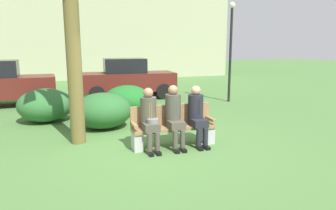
{
  "coord_description": "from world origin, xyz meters",
  "views": [
    {
      "loc": [
        -1.79,
        -6.07,
        2.16
      ],
      "look_at": [
        0.35,
        0.38,
        0.85
      ],
      "focal_mm": 32.34,
      "sensor_mm": 36.0,
      "label": 1
    }
  ],
  "objects_px": {
    "seated_man_left": "(150,116)",
    "parked_car_far": "(128,78)",
    "seated_man_right": "(197,112)",
    "park_bench": "(173,127)",
    "shrub_mid_lawn": "(127,100)",
    "street_lamp": "(231,42)",
    "shrub_far_lawn": "(103,111)",
    "seated_man_middle": "(174,113)",
    "shrub_near_bench": "(46,105)",
    "building_backdrop": "(115,19)"
  },
  "relations": [
    {
      "from": "seated_man_right",
      "to": "shrub_near_bench",
      "type": "relative_size",
      "value": 0.85
    },
    {
      "from": "street_lamp",
      "to": "park_bench",
      "type": "bearing_deg",
      "value": -131.34
    },
    {
      "from": "shrub_mid_lawn",
      "to": "parked_car_far",
      "type": "distance_m",
      "value": 3.32
    },
    {
      "from": "park_bench",
      "to": "seated_man_left",
      "type": "bearing_deg",
      "value": -167.12
    },
    {
      "from": "building_backdrop",
      "to": "park_bench",
      "type": "bearing_deg",
      "value": -95.16
    },
    {
      "from": "shrub_mid_lawn",
      "to": "building_backdrop",
      "type": "distance_m",
      "value": 15.6
    },
    {
      "from": "park_bench",
      "to": "building_backdrop",
      "type": "height_order",
      "value": "building_backdrop"
    },
    {
      "from": "seated_man_middle",
      "to": "shrub_far_lawn",
      "type": "height_order",
      "value": "seated_man_middle"
    },
    {
      "from": "shrub_mid_lawn",
      "to": "seated_man_left",
      "type": "bearing_deg",
      "value": -93.29
    },
    {
      "from": "seated_man_left",
      "to": "seated_man_middle",
      "type": "xyz_separation_m",
      "value": [
        0.55,
        0.01,
        0.02
      ]
    },
    {
      "from": "seated_man_middle",
      "to": "street_lamp",
      "type": "height_order",
      "value": "street_lamp"
    },
    {
      "from": "park_bench",
      "to": "seated_man_middle",
      "type": "height_order",
      "value": "seated_man_middle"
    },
    {
      "from": "park_bench",
      "to": "seated_man_right",
      "type": "xyz_separation_m",
      "value": [
        0.52,
        -0.12,
        0.32
      ]
    },
    {
      "from": "shrub_near_bench",
      "to": "building_backdrop",
      "type": "height_order",
      "value": "building_backdrop"
    },
    {
      "from": "seated_man_middle",
      "to": "building_backdrop",
      "type": "relative_size",
      "value": 0.08
    },
    {
      "from": "seated_man_middle",
      "to": "street_lamp",
      "type": "xyz_separation_m",
      "value": [
        3.96,
        4.61,
        1.58
      ]
    },
    {
      "from": "seated_man_left",
      "to": "parked_car_far",
      "type": "distance_m",
      "value": 6.84
    },
    {
      "from": "seated_man_left",
      "to": "parked_car_far",
      "type": "bearing_deg",
      "value": 82.91
    },
    {
      "from": "seated_man_left",
      "to": "shrub_mid_lawn",
      "type": "bearing_deg",
      "value": 86.71
    },
    {
      "from": "seated_man_right",
      "to": "street_lamp",
      "type": "height_order",
      "value": "street_lamp"
    },
    {
      "from": "seated_man_left",
      "to": "shrub_far_lawn",
      "type": "bearing_deg",
      "value": 109.64
    },
    {
      "from": "shrub_far_lawn",
      "to": "building_backdrop",
      "type": "bearing_deg",
      "value": 79.75
    },
    {
      "from": "seated_man_middle",
      "to": "parked_car_far",
      "type": "distance_m",
      "value": 6.79
    },
    {
      "from": "seated_man_right",
      "to": "building_backdrop",
      "type": "bearing_deg",
      "value": 86.48
    },
    {
      "from": "seated_man_left",
      "to": "seated_man_middle",
      "type": "height_order",
      "value": "seated_man_middle"
    },
    {
      "from": "seated_man_left",
      "to": "street_lamp",
      "type": "bearing_deg",
      "value": 45.66
    },
    {
      "from": "seated_man_middle",
      "to": "street_lamp",
      "type": "distance_m",
      "value": 6.28
    },
    {
      "from": "park_bench",
      "to": "seated_man_middle",
      "type": "xyz_separation_m",
      "value": [
        -0.01,
        -0.12,
        0.34
      ]
    },
    {
      "from": "seated_man_left",
      "to": "building_backdrop",
      "type": "height_order",
      "value": "building_backdrop"
    },
    {
      "from": "parked_car_far",
      "to": "building_backdrop",
      "type": "relative_size",
      "value": 0.25
    },
    {
      "from": "park_bench",
      "to": "shrub_far_lawn",
      "type": "xyz_separation_m",
      "value": [
        -1.31,
        1.96,
        0.06
      ]
    },
    {
      "from": "seated_man_right",
      "to": "shrub_far_lawn",
      "type": "xyz_separation_m",
      "value": [
        -1.83,
        2.09,
        -0.26
      ]
    },
    {
      "from": "shrub_far_lawn",
      "to": "street_lamp",
      "type": "distance_m",
      "value": 6.12
    },
    {
      "from": "park_bench",
      "to": "shrub_mid_lawn",
      "type": "distance_m",
      "value": 3.44
    },
    {
      "from": "shrub_near_bench",
      "to": "shrub_mid_lawn",
      "type": "bearing_deg",
      "value": 4.45
    },
    {
      "from": "shrub_mid_lawn",
      "to": "building_backdrop",
      "type": "bearing_deg",
      "value": 82.32
    },
    {
      "from": "seated_man_middle",
      "to": "seated_man_right",
      "type": "relative_size",
      "value": 1.03
    },
    {
      "from": "seated_man_right",
      "to": "shrub_far_lawn",
      "type": "height_order",
      "value": "seated_man_right"
    },
    {
      "from": "seated_man_left",
      "to": "shrub_near_bench",
      "type": "xyz_separation_m",
      "value": [
        -2.25,
        3.36,
        -0.25
      ]
    },
    {
      "from": "seated_man_middle",
      "to": "seated_man_left",
      "type": "bearing_deg",
      "value": -179.07
    },
    {
      "from": "shrub_far_lawn",
      "to": "seated_man_middle",
      "type": "bearing_deg",
      "value": -58.09
    },
    {
      "from": "park_bench",
      "to": "shrub_near_bench",
      "type": "distance_m",
      "value": 4.28
    },
    {
      "from": "park_bench",
      "to": "seated_man_right",
      "type": "bearing_deg",
      "value": -13.27
    },
    {
      "from": "park_bench",
      "to": "seated_man_right",
      "type": "height_order",
      "value": "seated_man_right"
    },
    {
      "from": "seated_man_right",
      "to": "shrub_mid_lawn",
      "type": "distance_m",
      "value": 3.66
    },
    {
      "from": "parked_car_far",
      "to": "street_lamp",
      "type": "distance_m",
      "value": 4.52
    },
    {
      "from": "shrub_mid_lawn",
      "to": "parked_car_far",
      "type": "xyz_separation_m",
      "value": [
        0.64,
        3.24,
        0.36
      ]
    },
    {
      "from": "seated_man_right",
      "to": "seated_man_left",
      "type": "bearing_deg",
      "value": -179.69
    },
    {
      "from": "seated_man_left",
      "to": "building_backdrop",
      "type": "bearing_deg",
      "value": 83.16
    },
    {
      "from": "seated_man_right",
      "to": "park_bench",
      "type": "bearing_deg",
      "value": 166.73
    }
  ]
}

